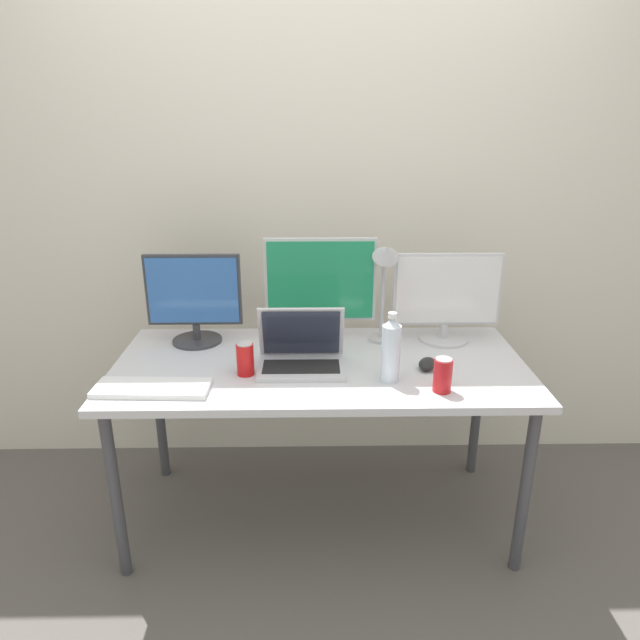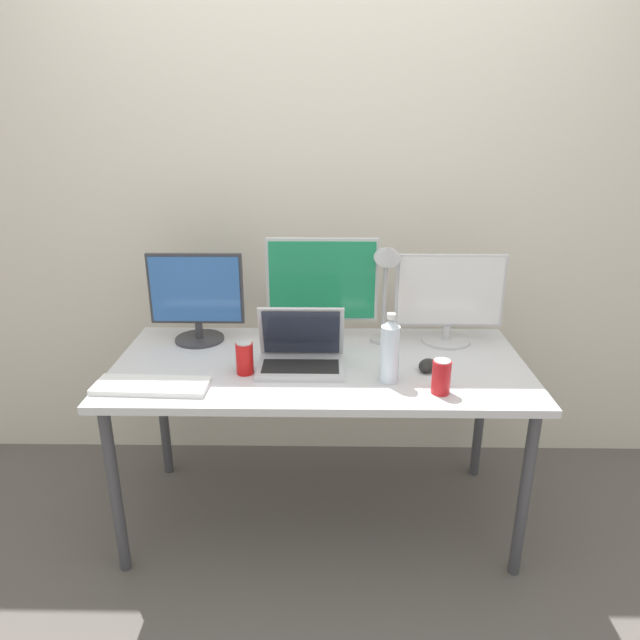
# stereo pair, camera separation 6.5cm
# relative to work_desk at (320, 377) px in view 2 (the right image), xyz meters

# --- Properties ---
(ground_plane) EXTENTS (16.00, 16.00, 0.00)m
(ground_plane) POSITION_rel_work_desk_xyz_m (0.00, 0.00, -0.68)
(ground_plane) COLOR #5B5651
(wall_back) EXTENTS (7.00, 0.08, 2.60)m
(wall_back) POSITION_rel_work_desk_xyz_m (0.00, 0.59, 0.62)
(wall_back) COLOR silver
(wall_back) RESTS_ON ground
(work_desk) EXTENTS (1.63, 0.76, 0.74)m
(work_desk) POSITION_rel_work_desk_xyz_m (0.00, 0.00, 0.00)
(work_desk) COLOR #424247
(work_desk) RESTS_ON ground
(monitor_left) EXTENTS (0.40, 0.21, 0.39)m
(monitor_left) POSITION_rel_work_desk_xyz_m (-0.53, 0.23, 0.26)
(monitor_left) COLOR #38383D
(monitor_left) RESTS_ON work_desk
(monitor_center) EXTENTS (0.47, 0.19, 0.45)m
(monitor_center) POSITION_rel_work_desk_xyz_m (0.01, 0.23, 0.31)
(monitor_center) COLOR silver
(monitor_center) RESTS_ON work_desk
(monitor_right) EXTENTS (0.46, 0.21, 0.39)m
(monitor_right) POSITION_rel_work_desk_xyz_m (0.54, 0.23, 0.26)
(monitor_right) COLOR silver
(monitor_right) RESTS_ON work_desk
(laptop_silver) EXTENTS (0.33, 0.23, 0.24)m
(laptop_silver) POSITION_rel_work_desk_xyz_m (-0.07, -0.04, 0.12)
(laptop_silver) COLOR silver
(laptop_silver) RESTS_ON work_desk
(keyboard_main) EXTENTS (0.41, 0.16, 0.02)m
(keyboard_main) POSITION_rel_work_desk_xyz_m (-0.61, -0.23, 0.07)
(keyboard_main) COLOR white
(keyboard_main) RESTS_ON work_desk
(mouse_by_keyboard) EXTENTS (0.10, 0.12, 0.04)m
(mouse_by_keyboard) POSITION_rel_work_desk_xyz_m (0.42, -0.06, 0.08)
(mouse_by_keyboard) COLOR black
(mouse_by_keyboard) RESTS_ON work_desk
(water_bottle) EXTENTS (0.07, 0.07, 0.27)m
(water_bottle) POSITION_rel_work_desk_xyz_m (0.26, -0.16, 0.19)
(water_bottle) COLOR silver
(water_bottle) RESTS_ON work_desk
(soda_can_near_keyboard) EXTENTS (0.07, 0.07, 0.13)m
(soda_can_near_keyboard) POSITION_rel_work_desk_xyz_m (-0.28, -0.10, 0.13)
(soda_can_near_keyboard) COLOR red
(soda_can_near_keyboard) RESTS_ON work_desk
(soda_can_by_laptop) EXTENTS (0.07, 0.07, 0.13)m
(soda_can_by_laptop) POSITION_rel_work_desk_xyz_m (0.43, -0.25, 0.13)
(soda_can_by_laptop) COLOR red
(soda_can_by_laptop) RESTS_ON work_desk
(desk_lamp) EXTENTS (0.11, 0.18, 0.46)m
(desk_lamp) POSITION_rel_work_desk_xyz_m (0.27, 0.19, 0.38)
(desk_lamp) COLOR #B7B7BC
(desk_lamp) RESTS_ON work_desk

